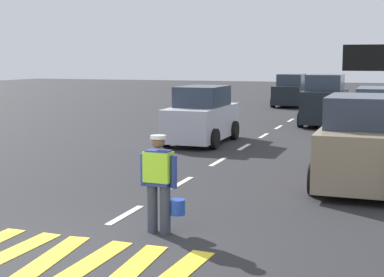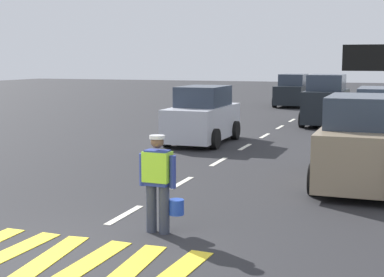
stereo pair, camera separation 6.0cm
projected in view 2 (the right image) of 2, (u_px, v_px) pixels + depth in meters
ground_plane at (293, 120)px, 27.82m from camera, size 96.00×96.00×0.00m
crosswalk_stripes at (51, 256)px, 8.51m from camera, size 4.54×1.93×0.01m
lane_center_line at (306, 112)px, 31.73m from camera, size 0.14×46.40×0.01m
road_worker at (159, 179)px, 9.56m from camera, size 0.77×0.37×1.67m
lane_direction_sign at (381, 87)px, 10.81m from camera, size 1.16×0.11×3.20m
car_parked_far at (382, 121)px, 18.56m from camera, size 2.00×4.34×2.02m
car_outgoing_far at (326, 102)px, 25.43m from camera, size 1.96×3.94×2.26m
car_parked_curbside at (363, 144)px, 13.18m from camera, size 2.04×4.30×2.10m
car_oncoming_third at (293, 91)px, 35.88m from camera, size 1.97×4.32×2.02m
car_oncoming_lead at (203, 117)px, 20.05m from camera, size 1.92×3.97×1.99m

